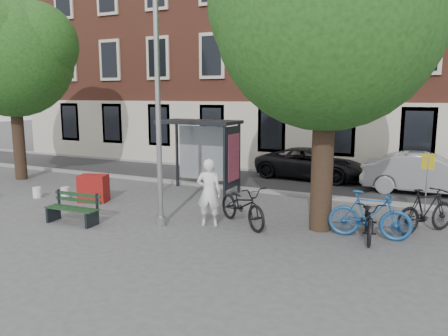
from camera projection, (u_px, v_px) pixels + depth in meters
ground at (161, 225)px, 11.90m from camera, size 90.00×90.00×0.00m
road at (255, 180)px, 18.12m from camera, size 40.00×4.00×0.01m
curb_near at (236, 188)px, 16.34m from camera, size 40.00×0.25×0.12m
curb_far at (271, 171)px, 19.89m from camera, size 40.00×0.25×0.12m
building_row at (300, 26)px, 22.30m from camera, size 30.00×8.00×14.00m
lamppost at (159, 123)px, 11.44m from camera, size 0.28×0.35×6.11m
tree_right at (328, 6)px, 10.49m from camera, size 5.76×5.60×8.20m
tree_left at (10, 52)px, 17.43m from camera, size 5.18×4.86×7.40m
bus_shelter at (210, 140)px, 15.49m from camera, size 2.85×1.45×2.62m
painter at (209, 192)px, 11.72m from camera, size 0.77×0.61×1.84m
bench at (73, 210)px, 12.03m from camera, size 1.60×0.58×0.82m
bike_a at (242, 205)px, 11.81m from camera, size 2.19×1.86×1.13m
bike_b at (370, 215)px, 10.72m from camera, size 2.02×0.68×1.20m
bike_c at (369, 219)px, 10.71m from camera, size 1.01×2.02×1.01m
bike_d at (426, 211)px, 11.13m from camera, size 1.70×1.86×1.18m
car_dark at (312, 163)px, 18.42m from camera, size 4.80×2.50×1.29m
car_silver at (427, 174)px, 15.55m from camera, size 4.43×1.59×1.45m
red_stand at (93, 188)px, 14.44m from camera, size 1.05×0.86×0.90m
bucket_b at (37, 192)px, 15.07m from camera, size 0.33×0.33×0.36m
bucket_c at (65, 192)px, 15.08m from camera, size 0.37×0.37×0.36m
notice_sign at (427, 173)px, 12.03m from camera, size 0.33×0.07×1.91m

